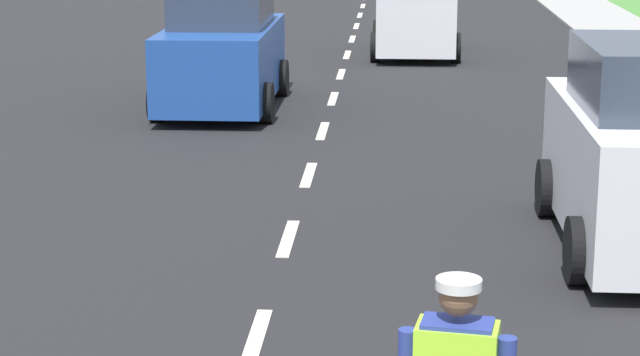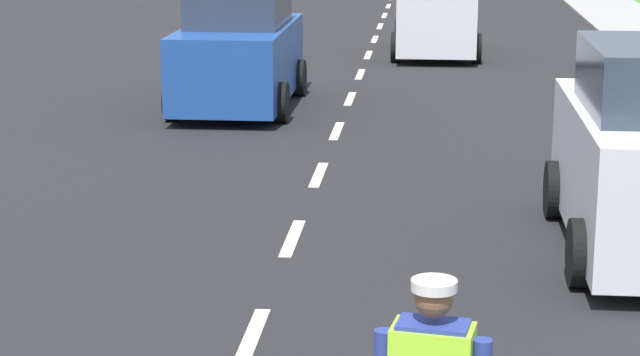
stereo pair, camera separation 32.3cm
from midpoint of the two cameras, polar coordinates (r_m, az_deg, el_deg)
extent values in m
plane|color=black|center=(25.03, 0.69, 5.17)|extent=(96.00, 96.00, 0.00)
cube|color=silver|center=(10.22, -4.05, -7.80)|extent=(0.14, 1.40, 0.01)
cube|color=silver|center=(13.04, -2.27, -2.96)|extent=(0.14, 1.40, 0.01)
cube|color=silver|center=(15.92, -1.14, 0.15)|extent=(0.14, 1.40, 0.01)
cube|color=silver|center=(18.84, -0.36, 2.31)|extent=(0.14, 1.40, 0.01)
cube|color=silver|center=(21.78, 0.21, 3.88)|extent=(0.14, 1.40, 0.01)
cube|color=silver|center=(24.73, 0.65, 5.08)|extent=(0.14, 1.40, 0.01)
cube|color=silver|center=(27.70, 1.00, 6.02)|extent=(0.14, 1.40, 0.01)
cube|color=silver|center=(30.67, 1.28, 6.78)|extent=(0.14, 1.40, 0.01)
cube|color=silver|center=(33.65, 1.51, 7.40)|extent=(0.14, 1.40, 0.01)
cube|color=silver|center=(36.63, 1.70, 7.92)|extent=(0.14, 1.40, 0.01)
cube|color=silver|center=(39.61, 1.86, 8.37)|extent=(0.14, 1.40, 0.01)
sphere|color=brown|center=(6.58, 5.35, -5.81)|extent=(0.22, 0.22, 0.22)
cylinder|color=silver|center=(6.56, 5.37, -5.16)|extent=(0.26, 0.26, 0.06)
cube|color=silver|center=(27.70, 4.32, 7.78)|extent=(1.75, 4.03, 1.37)
cylinder|color=black|center=(29.01, 2.49, 7.03)|extent=(0.22, 0.68, 0.68)
cylinder|color=black|center=(29.02, 6.06, 6.97)|extent=(0.22, 0.68, 0.68)
cylinder|color=black|center=(26.53, 2.36, 6.39)|extent=(0.22, 0.68, 0.68)
cylinder|color=black|center=(26.55, 6.26, 6.33)|extent=(0.22, 0.68, 0.68)
cylinder|color=black|center=(14.10, 10.36, -0.47)|extent=(0.22, 0.68, 0.68)
cylinder|color=black|center=(11.71, 11.70, -3.48)|extent=(0.22, 0.68, 0.68)
cube|color=#1E4799|center=(20.85, -5.22, 5.65)|extent=(1.80, 4.30, 1.28)
cube|color=#2D3847|center=(20.84, -5.23, 8.39)|extent=(1.58, 2.37, 0.70)
cylinder|color=black|center=(19.49, -3.12, 3.68)|extent=(0.22, 0.68, 0.68)
cylinder|color=black|center=(19.80, -8.42, 3.71)|extent=(0.22, 0.68, 0.68)
cylinder|color=black|center=(22.11, -2.29, 4.90)|extent=(0.22, 0.68, 0.68)
cylinder|color=black|center=(22.38, -7.00, 4.91)|extent=(0.22, 0.68, 0.68)
camera|label=1|loc=(0.16, -90.83, -0.20)|focal=65.76mm
camera|label=2|loc=(0.16, 89.17, 0.20)|focal=65.76mm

